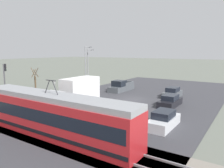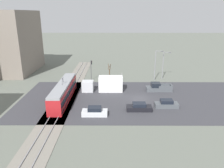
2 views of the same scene
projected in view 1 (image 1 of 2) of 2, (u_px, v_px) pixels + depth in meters
name	position (u px, v px, depth m)	size (l,w,h in m)	color
ground_plane	(132.00, 100.00, 31.15)	(320.00, 320.00, 0.00)	#60665B
road_surface	(132.00, 100.00, 31.14)	(22.52, 48.51, 0.08)	#38383D
rail_bed	(47.00, 133.00, 18.49)	(69.98, 4.40, 0.22)	gray
light_rail_tram	(52.00, 115.00, 17.83)	(15.77, 2.56, 4.57)	#B21E23
box_truck	(74.00, 93.00, 27.45)	(2.40, 9.03, 3.41)	silver
pickup_truck	(121.00, 87.00, 37.69)	(2.08, 5.75, 1.88)	#4C5156
sedan_car_0	(173.00, 93.00, 32.48)	(1.81, 4.32, 1.51)	#4C5156
sedan_car_1	(164.00, 120.00, 19.82)	(1.83, 4.37, 1.53)	silver
sedan_car_2	(170.00, 101.00, 27.42)	(1.85, 4.54, 1.42)	black
traffic_light_pole	(5.00, 78.00, 28.61)	(0.28, 0.47, 5.27)	#47474C
street_tree	(35.00, 84.00, 32.74)	(1.06, 0.88, 4.47)	brown
street_lamp_near_crossing	(89.00, 64.00, 45.03)	(0.36, 1.95, 7.29)	gray
street_lamp_mid_block	(86.00, 63.00, 42.32)	(0.36, 1.95, 7.83)	gray
no_parking_sign	(54.00, 86.00, 35.17)	(0.32, 0.08, 2.16)	gray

